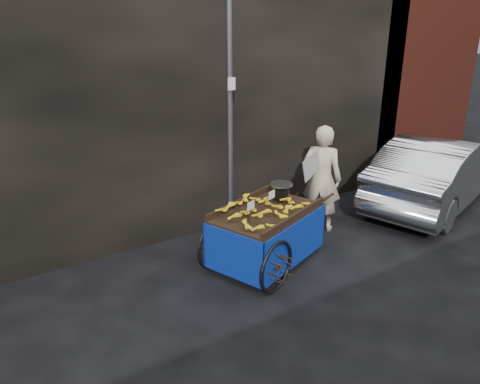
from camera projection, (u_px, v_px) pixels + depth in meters
ground at (262, 272)px, 6.48m from camera, size 80.00×80.00×0.00m
building_wall at (193, 68)px, 7.83m from camera, size 13.50×2.00×5.00m
street_pole at (230, 110)px, 6.94m from camera, size 0.12×0.10×4.00m
banana_cart at (265, 218)px, 6.44m from camera, size 2.31×1.60×1.15m
vendor at (322, 178)px, 7.53m from camera, size 0.92×0.76×1.74m
plastic_bag at (312, 240)px, 7.11m from camera, size 0.28×0.22×0.25m
parked_car at (437, 171)px, 8.63m from camera, size 4.12×2.43×1.28m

